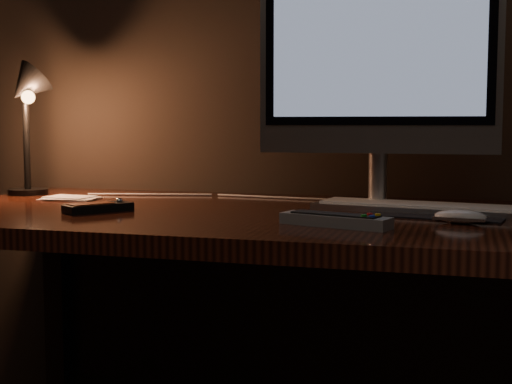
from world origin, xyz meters
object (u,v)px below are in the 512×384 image
(mouse, at_px, (460,219))
(desk, at_px, (287,265))
(monitor, at_px, (378,60))
(tv_remote, at_px, (335,220))
(desk_lamp, at_px, (26,105))
(media_remote, at_px, (98,207))
(keyboard, at_px, (423,208))

(mouse, bearing_deg, desk, 166.88)
(monitor, distance_m, mouse, 0.42)
(tv_remote, bearing_deg, mouse, 41.46)
(desk, distance_m, mouse, 0.43)
(monitor, xyz_separation_m, tv_remote, (-0.04, -0.31, -0.32))
(desk, height_order, monitor, monitor)
(mouse, xyz_separation_m, desk_lamp, (-1.09, 0.22, 0.23))
(mouse, xyz_separation_m, media_remote, (-0.75, -0.03, 0.00))
(monitor, relative_size, desk_lamp, 1.58)
(desk, xyz_separation_m, keyboard, (0.30, 0.02, 0.14))
(monitor, xyz_separation_m, media_remote, (-0.56, -0.24, -0.32))
(mouse, relative_size, desk_lamp, 0.28)
(media_remote, relative_size, tv_remote, 0.69)
(keyboard, bearing_deg, desk_lamp, -173.96)
(keyboard, distance_m, mouse, 0.19)
(tv_remote, bearing_deg, desk, 137.87)
(monitor, distance_m, keyboard, 0.34)
(monitor, height_order, keyboard, monitor)
(desk, bearing_deg, tv_remote, -58.45)
(desk, bearing_deg, desk_lamp, 174.18)
(media_remote, distance_m, desk_lamp, 0.48)
(monitor, bearing_deg, keyboard, -21.66)
(desk, height_order, media_remote, media_remote)
(mouse, height_order, tv_remote, tv_remote)
(media_remote, height_order, tv_remote, same)
(mouse, height_order, media_remote, media_remote)
(desk, distance_m, media_remote, 0.44)
(tv_remote, bearing_deg, keyboard, 78.46)
(monitor, bearing_deg, media_remote, -158.60)
(monitor, bearing_deg, mouse, -49.86)
(desk, relative_size, monitor, 2.88)
(desk_lamp, bearing_deg, desk, 6.54)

